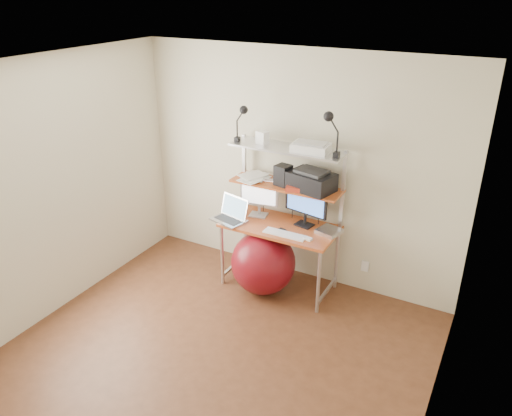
{
  "coord_description": "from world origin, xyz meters",
  "views": [
    {
      "loc": [
        2.0,
        -2.78,
        3.08
      ],
      "look_at": [
        -0.13,
        1.15,
        1.03
      ],
      "focal_mm": 35.0,
      "sensor_mm": 36.0,
      "label": 1
    }
  ],
  "objects_px": {
    "laptop": "(231,215)",
    "printer": "(311,181)",
    "monitor_silver": "(259,194)",
    "exercise_ball": "(263,263)",
    "monitor_black": "(306,203)"
  },
  "relations": [
    {
      "from": "laptop",
      "to": "printer",
      "type": "xyz_separation_m",
      "value": [
        0.79,
        0.25,
        0.46
      ]
    },
    {
      "from": "monitor_silver",
      "to": "exercise_ball",
      "type": "distance_m",
      "value": 0.73
    },
    {
      "from": "printer",
      "to": "monitor_black",
      "type": "bearing_deg",
      "value": 179.86
    },
    {
      "from": "monitor_black",
      "to": "laptop",
      "type": "relative_size",
      "value": 1.18
    },
    {
      "from": "monitor_silver",
      "to": "laptop",
      "type": "xyz_separation_m",
      "value": [
        -0.21,
        -0.24,
        -0.19
      ]
    },
    {
      "from": "monitor_silver",
      "to": "monitor_black",
      "type": "xyz_separation_m",
      "value": [
        0.53,
        0.02,
        -0.0
      ]
    },
    {
      "from": "monitor_silver",
      "to": "monitor_black",
      "type": "height_order",
      "value": "monitor_black"
    },
    {
      "from": "monitor_silver",
      "to": "laptop",
      "type": "height_order",
      "value": "monitor_silver"
    },
    {
      "from": "monitor_black",
      "to": "exercise_ball",
      "type": "relative_size",
      "value": 0.72
    },
    {
      "from": "monitor_silver",
      "to": "printer",
      "type": "distance_m",
      "value": 0.64
    },
    {
      "from": "printer",
      "to": "monitor_silver",
      "type": "bearing_deg",
      "value": -166.23
    },
    {
      "from": "monitor_black",
      "to": "exercise_ball",
      "type": "distance_m",
      "value": 0.79
    },
    {
      "from": "monitor_black",
      "to": "printer",
      "type": "height_order",
      "value": "printer"
    },
    {
      "from": "laptop",
      "to": "monitor_silver",
      "type": "bearing_deg",
      "value": 64.06
    },
    {
      "from": "monitor_silver",
      "to": "printer",
      "type": "height_order",
      "value": "printer"
    }
  ]
}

